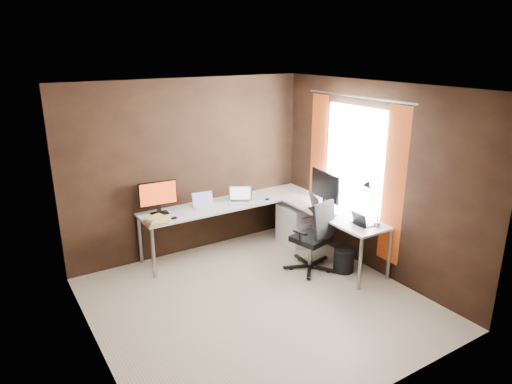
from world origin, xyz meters
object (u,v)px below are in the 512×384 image
(monitor_right, at_px, (325,187))
(laptop_black_small, at_px, (361,222))
(laptop_black_big, at_px, (319,208))
(book_stack, at_px, (156,220))
(drawer_pedestal, at_px, (296,224))
(desk_lamp, at_px, (372,199))
(laptop_white, at_px, (204,204))
(laptop_silver, at_px, (240,199))
(monitor_left, at_px, (158,196))
(wastebasket, at_px, (344,260))
(office_chair, at_px, (313,249))

(monitor_right, relative_size, laptop_black_small, 2.45)
(laptop_black_big, distance_m, book_stack, 2.19)
(drawer_pedestal, distance_m, desk_lamp, 1.60)
(laptop_white, height_order, laptop_black_big, laptop_black_big)
(desk_lamp, bearing_deg, laptop_silver, 112.44)
(monitor_left, xyz_separation_m, wastebasket, (1.97, -1.55, -0.83))
(desk_lamp, xyz_separation_m, office_chair, (-0.45, 0.56, -0.80))
(monitor_left, distance_m, laptop_silver, 1.20)
(laptop_white, relative_size, office_chair, 0.32)
(office_chair, bearing_deg, monitor_left, 129.30)
(book_stack, distance_m, desk_lamp, 2.75)
(laptop_silver, relative_size, laptop_black_small, 1.60)
(laptop_white, xyz_separation_m, laptop_black_big, (1.24, -1.05, 0.01))
(monitor_left, relative_size, laptop_black_small, 2.03)
(desk_lamp, bearing_deg, wastebasket, 106.18)
(office_chair, relative_size, wastebasket, 3.18)
(monitor_left, relative_size, wastebasket, 1.66)
(laptop_white, relative_size, book_stack, 1.08)
(book_stack, relative_size, office_chair, 0.30)
(laptop_white, xyz_separation_m, office_chair, (1.02, -1.21, -0.48))
(laptop_silver, bearing_deg, office_chair, -34.32)
(office_chair, bearing_deg, monitor_right, 21.68)
(monitor_left, distance_m, book_stack, 0.41)
(drawer_pedestal, bearing_deg, laptop_white, 164.17)
(laptop_black_small, bearing_deg, laptop_silver, 30.64)
(laptop_black_big, height_order, book_stack, laptop_black_big)
(laptop_white, distance_m, laptop_silver, 0.55)
(monitor_right, xyz_separation_m, laptop_white, (-1.44, 0.92, -0.25))
(laptop_black_big, height_order, wastebasket, laptop_black_big)
(drawer_pedestal, relative_size, monitor_left, 1.15)
(laptop_white, distance_m, desk_lamp, 2.32)
(book_stack, xyz_separation_m, office_chair, (1.81, -0.97, -0.48))
(book_stack, bearing_deg, wastebasket, -30.12)
(laptop_silver, relative_size, desk_lamp, 0.71)
(book_stack, height_order, desk_lamp, desk_lamp)
(laptop_white, relative_size, laptop_silver, 0.78)
(laptop_white, bearing_deg, laptop_silver, -3.09)
(book_stack, bearing_deg, monitor_left, 62.35)
(laptop_white, bearing_deg, monitor_left, -180.00)
(laptop_black_small, bearing_deg, office_chair, 41.15)
(laptop_black_big, relative_size, office_chair, 0.47)
(office_chair, bearing_deg, laptop_black_small, -63.66)
(book_stack, bearing_deg, drawer_pedestal, -3.99)
(laptop_white, xyz_separation_m, book_stack, (-0.80, -0.23, -0.00))
(monitor_left, bearing_deg, book_stack, -113.69)
(laptop_silver, bearing_deg, monitor_right, -9.97)
(monitor_right, relative_size, laptop_white, 1.95)
(laptop_black_small, distance_m, desk_lamp, 0.34)
(laptop_black_small, relative_size, office_chair, 0.26)
(laptop_black_big, bearing_deg, wastebasket, -146.97)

